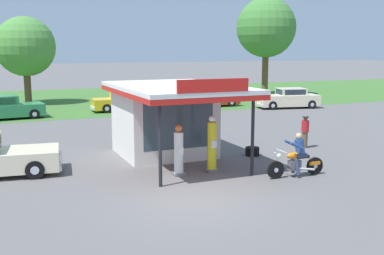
{
  "coord_description": "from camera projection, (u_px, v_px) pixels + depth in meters",
  "views": [
    {
      "loc": [
        -5.31,
        -12.27,
        4.48
      ],
      "look_at": [
        1.87,
        4.39,
        1.4
      ],
      "focal_mm": 42.84,
      "sensor_mm": 36.0,
      "label": 1
    }
  ],
  "objects": [
    {
      "name": "ground_plane",
      "position": [
        193.0,
        199.0,
        13.93
      ],
      "size": [
        300.0,
        300.0,
        0.0
      ],
      "primitive_type": "plane",
      "color": "#5B5959"
    },
    {
      "name": "tree_oak_left",
      "position": [
        265.0,
        29.0,
        44.74
      ],
      "size": [
        5.8,
        5.8,
        9.54
      ],
      "color": "brown",
      "rests_on": "ground"
    },
    {
      "name": "gas_pump_offside",
      "position": [
        212.0,
        146.0,
        16.95
      ],
      "size": [
        0.44,
        0.44,
        2.12
      ],
      "color": "slate",
      "rests_on": "ground"
    },
    {
      "name": "service_station_kiosk",
      "position": [
        166.0,
        115.0,
        19.36
      ],
      "size": [
        4.39,
        6.94,
        3.54
      ],
      "color": "silver",
      "rests_on": "ground"
    },
    {
      "name": "tree_oak_centre",
      "position": [
        24.0,
        48.0,
        37.83
      ],
      "size": [
        4.92,
        4.92,
        7.22
      ],
      "color": "brown",
      "rests_on": "ground"
    },
    {
      "name": "parked_car_second_row_spare",
      "position": [
        128.0,
        101.0,
        34.16
      ],
      "size": [
        5.61,
        2.13,
        1.52
      ],
      "color": "gold",
      "rests_on": "ground"
    },
    {
      "name": "parked_car_back_row_centre_right",
      "position": [
        289.0,
        99.0,
        35.7
      ],
      "size": [
        5.13,
        2.68,
        1.55
      ],
      "color": "beige",
      "rests_on": "ground"
    },
    {
      "name": "parked_car_back_row_right",
      "position": [
        6.0,
        108.0,
        29.94
      ],
      "size": [
        4.95,
        2.37,
        1.54
      ],
      "color": "#2D844C",
      "rests_on": "ground"
    },
    {
      "name": "bystander_admiring_sedan",
      "position": [
        305.0,
        131.0,
        21.08
      ],
      "size": [
        0.34,
        0.34,
        1.49
      ],
      "color": "brown",
      "rests_on": "ground"
    },
    {
      "name": "parked_car_back_row_centre",
      "position": [
        209.0,
        98.0,
        36.63
      ],
      "size": [
        4.98,
        1.91,
        1.56
      ],
      "color": "#993819",
      "rests_on": "ground"
    },
    {
      "name": "grass_verge_strip",
      "position": [
        60.0,
        100.0,
        41.09
      ],
      "size": [
        120.0,
        24.0,
        0.01
      ],
      "primitive_type": "cube",
      "color": "#3D6B2D",
      "rests_on": "ground"
    },
    {
      "name": "spare_tire_stack",
      "position": [
        252.0,
        151.0,
        19.65
      ],
      "size": [
        0.6,
        0.6,
        0.36
      ],
      "color": "black",
      "rests_on": "ground"
    },
    {
      "name": "motorcycle_with_rider",
      "position": [
        297.0,
        159.0,
        16.31
      ],
      "size": [
        2.26,
        0.7,
        1.58
      ],
      "color": "black",
      "rests_on": "ground"
    },
    {
      "name": "gas_pump_nearside",
      "position": [
        179.0,
        152.0,
        16.46
      ],
      "size": [
        0.44,
        0.44,
        1.85
      ],
      "color": "slate",
      "rests_on": "ground"
    }
  ]
}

